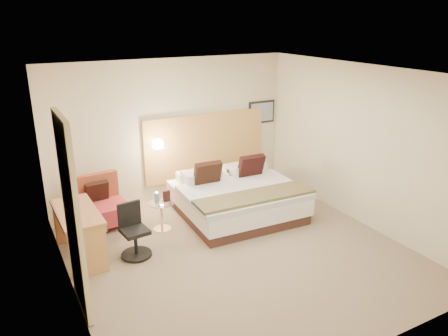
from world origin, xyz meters
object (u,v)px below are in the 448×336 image
bed (236,197)px  side_table (162,214)px  desk_chair (134,235)px  lounge_chair (100,206)px  desk (79,220)px

bed → side_table: bed is taller
desk_chair → lounge_chair: bearing=99.0°
side_table → desk: bearing=-168.4°
bed → lounge_chair: size_ratio=2.39×
bed → desk: bearing=-175.5°
bed → side_table: (-1.41, 0.06, -0.05)m
side_table → desk_chair: (-0.66, -0.60, 0.06)m
lounge_chair → side_table: 1.08m
lounge_chair → desk: 1.09m
bed → lounge_chair: bearing=162.4°
desk_chair → side_table: bearing=42.3°
side_table → lounge_chair: bearing=142.6°
lounge_chair → desk_chair: (0.20, -1.25, -0.01)m
side_table → desk: size_ratio=0.40×
bed → desk: bed is taller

